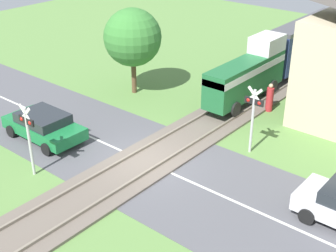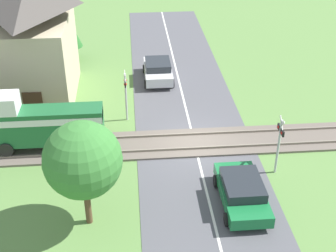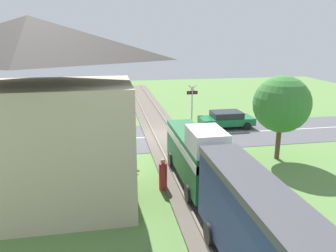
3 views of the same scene
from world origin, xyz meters
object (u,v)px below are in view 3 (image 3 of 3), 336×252
car_far_side (36,139)px  station_building (39,122)px  pedestrian_by_station (163,175)px  crossing_signal_east_approach (125,125)px  car_near_crossing (226,119)px  train (225,191)px  crossing_signal_west_approach (192,98)px

car_far_side → station_building: 8.37m
car_far_side → pedestrian_by_station: 9.65m
car_far_side → station_building: size_ratio=0.50×
crossing_signal_east_approach → pedestrian_by_station: bearing=108.6°
car_near_crossing → train: bearing=69.4°
car_near_crossing → crossing_signal_east_approach: 9.70m
train → crossing_signal_west_approach: 16.26m
pedestrian_by_station → car_far_side: bearing=-44.0°
train → station_building: bearing=-26.9°
car_near_crossing → station_building: size_ratio=0.53×
pedestrian_by_station → station_building: bearing=9.7°
train → car_far_side: (8.41, -10.87, -1.12)m
train → crossing_signal_east_approach: bearing=-71.1°
car_far_side → crossing_signal_west_approach: crossing_signal_west_approach is taller
car_far_side → crossing_signal_west_approach: 12.53m
car_far_side → station_building: bearing=103.9°
train → car_near_crossing: (-5.17, -13.75, -1.16)m
car_near_crossing → crossing_signal_west_approach: size_ratio=1.33×
car_near_crossing → car_far_side: bearing=12.0°
crossing_signal_east_approach → car_far_side: bearing=-22.3°
train → crossing_signal_east_approach: size_ratio=4.62×
train → crossing_signal_west_approach: train is taller
car_near_crossing → pedestrian_by_station: pedestrian_by_station is taller
crossing_signal_west_approach → car_far_side: bearing=24.2°
crossing_signal_east_approach → station_building: size_ratio=0.40×
car_near_crossing → station_building: 15.98m
car_near_crossing → station_building: bearing=41.8°
train → pedestrian_by_station: (1.46, -4.17, -1.17)m
car_near_crossing → station_building: (11.70, 10.45, 3.07)m
car_near_crossing → pedestrian_by_station: bearing=55.3°
crossing_signal_east_approach → pedestrian_by_station: crossing_signal_east_approach is taller
crossing_signal_west_approach → crossing_signal_east_approach: 9.44m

